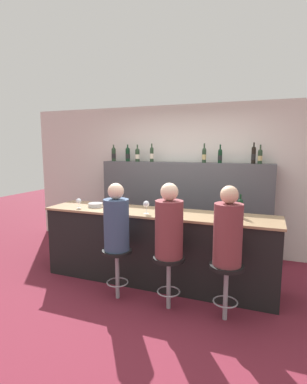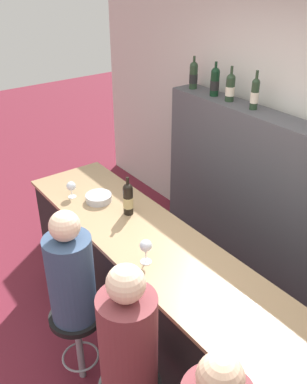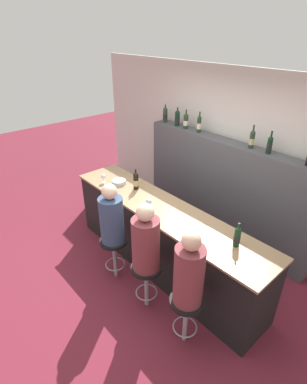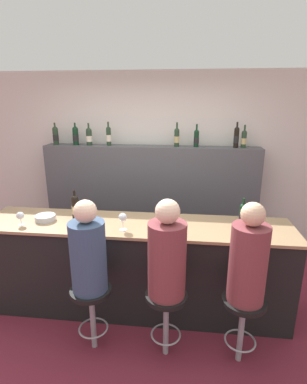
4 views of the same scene
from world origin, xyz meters
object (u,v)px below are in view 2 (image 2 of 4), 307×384
(wine_bottle_backbar_2, at_px, (230,87))
(bar_stool_left, at_px, (77,329))
(wine_bottle_backbar_0, at_px, (194,75))
(wine_bottle_backbar_3, at_px, (255,94))
(wine_bottle_backbar_1, at_px, (215,82))
(wine_glass_0, at_px, (71,187))
(wine_glass_1, at_px, (146,246))
(metal_bowl, at_px, (99,198))
(wine_bottle_counter_0, at_px, (128,199))
(guest_seated_left, at_px, (70,273))
(guest_seated_middle, at_px, (128,339))

(wine_bottle_backbar_2, xyz_separation_m, bar_stool_left, (0.57, -1.91, -1.23))
(wine_bottle_backbar_0, xyz_separation_m, bar_stool_left, (1.06, -1.91, -1.24))
(wine_bottle_backbar_3, bearing_deg, wine_bottle_backbar_1, 180.00)
(bar_stool_left, bearing_deg, wine_glass_0, 152.23)
(wine_bottle_backbar_1, height_order, wine_bottle_backbar_2, wine_bottle_backbar_1)
(bar_stool_left, bearing_deg, wine_glass_1, 65.04)
(metal_bowl, height_order, bar_stool_left, metal_bowl)
(wine_bottle_counter_0, distance_m, bar_stool_left, 1.00)
(wine_bottle_backbar_3, bearing_deg, guest_seated_left, -81.30)
(wine_glass_0, height_order, bar_stool_left, wine_glass_0)
(wine_bottle_backbar_1, xyz_separation_m, wine_bottle_backbar_3, (0.48, -0.00, 0.00))
(metal_bowl, distance_m, guest_seated_left, 0.88)
(wine_bottle_backbar_2, xyz_separation_m, metal_bowl, (-0.08, -1.32, -0.70))
(wine_bottle_counter_0, bearing_deg, wine_bottle_backbar_3, 87.08)
(wine_bottle_backbar_3, height_order, bar_stool_left, wine_bottle_backbar_3)
(wine_bottle_backbar_3, relative_size, wine_glass_0, 2.33)
(wine_bottle_counter_0, relative_size, wine_glass_0, 2.24)
(wine_bottle_counter_0, bearing_deg, wine_glass_1, -22.73)
(wine_bottle_backbar_2, distance_m, wine_bottle_backbar_3, 0.28)
(guest_seated_left, bearing_deg, wine_glass_0, 152.23)
(wine_bottle_backbar_2, relative_size, wine_glass_1, 1.78)
(bar_stool_left, distance_m, guest_seated_left, 0.49)
(wine_glass_1, xyz_separation_m, bar_stool_left, (-0.21, -0.44, -0.63))
(wine_bottle_backbar_1, distance_m, wine_bottle_backbar_2, 0.20)
(wine_glass_1, bearing_deg, bar_stool_left, -114.96)
(wine_glass_0, distance_m, guest_seated_left, 0.96)
(guest_seated_middle, bearing_deg, wine_glass_0, 163.61)
(wine_bottle_backbar_1, relative_size, guest_seated_left, 0.38)
(wine_glass_1, distance_m, bar_stool_left, 0.80)
(wine_bottle_backbar_2, xyz_separation_m, wine_glass_0, (-0.27, -1.47, -0.63))
(bar_stool_left, distance_m, guest_seated_middle, 0.83)
(wine_bottle_backbar_2, height_order, metal_bowl, wine_bottle_backbar_2)
(metal_bowl, bearing_deg, wine_bottle_backbar_0, 107.10)
(bar_stool_left, xyz_separation_m, guest_seated_middle, (0.66, 0.00, 0.51))
(wine_bottle_backbar_0, height_order, wine_glass_1, wine_bottle_backbar_0)
(guest_seated_middle, bearing_deg, wine_bottle_backbar_0, 132.07)
(wine_glass_1, bearing_deg, metal_bowl, 170.47)
(metal_bowl, xyz_separation_m, guest_seated_left, (0.65, -0.59, -0.05))
(wine_bottle_backbar_1, bearing_deg, wine_glass_1, -56.45)
(wine_bottle_backbar_1, xyz_separation_m, guest_seated_middle, (1.43, -1.91, -0.74))
(wine_bottle_backbar_3, height_order, wine_glass_0, wine_bottle_backbar_3)
(guest_seated_left, bearing_deg, wine_bottle_backbar_0, 119.04)
(wine_bottle_backbar_2, relative_size, metal_bowl, 1.45)
(wine_bottle_counter_0, height_order, wine_bottle_backbar_3, wine_bottle_backbar_3)
(wine_bottle_backbar_2, distance_m, metal_bowl, 1.50)
(wine_glass_0, bearing_deg, bar_stool_left, -27.77)
(wine_bottle_counter_0, distance_m, wine_bottle_backbar_1, 1.43)
(wine_glass_1, xyz_separation_m, guest_seated_middle, (0.46, -0.44, -0.13))
(guest_seated_left, bearing_deg, wine_bottle_backbar_2, 106.69)
(wine_glass_1, height_order, guest_seated_middle, guest_seated_middle)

